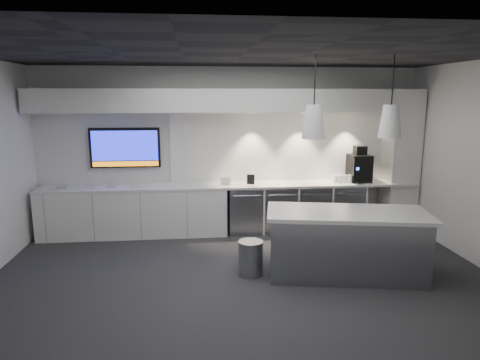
{
  "coord_description": "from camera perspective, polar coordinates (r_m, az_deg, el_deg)",
  "views": [
    {
      "loc": [
        -0.61,
        -5.41,
        2.49
      ],
      "look_at": [
        0.05,
        1.1,
        1.19
      ],
      "focal_mm": 32.0,
      "sensor_mm": 36.0,
      "label": 1
    }
  ],
  "objects": [
    {
      "name": "pendant_right",
      "position": [
        6.05,
        19.41,
        7.4
      ],
      "size": [
        0.31,
        0.31,
        1.14
      ],
      "color": "white",
      "rests_on": "ceiling"
    },
    {
      "name": "column",
      "position": [
        8.6,
        20.59,
        2.55
      ],
      "size": [
        0.55,
        0.55,
        2.6
      ],
      "primitive_type": "cube",
      "color": "white",
      "rests_on": "floor"
    },
    {
      "name": "coffee_machine",
      "position": [
        8.29,
        15.61,
        1.69
      ],
      "size": [
        0.38,
        0.55,
        0.67
      ],
      "rotation": [
        0.0,
        0.0,
        0.04
      ],
      "color": "black",
      "rests_on": "back_counter"
    },
    {
      "name": "fridge_unit_d",
      "position": [
        8.33,
        13.69,
        -3.45
      ],
      "size": [
        0.6,
        0.61,
        0.85
      ],
      "primitive_type": "cube",
      "color": "gray",
      "rests_on": "floor"
    },
    {
      "name": "soffit",
      "position": [
        7.64,
        -1.25,
        10.55
      ],
      "size": [
        6.9,
        0.6,
        0.4
      ],
      "primitive_type": "cube",
      "color": "white",
      "rests_on": "wall_back"
    },
    {
      "name": "fridge_unit_c",
      "position": [
        8.14,
        9.5,
        -3.62
      ],
      "size": [
        0.6,
        0.61,
        0.85
      ],
      "primitive_type": "cube",
      "color": "gray",
      "rests_on": "floor"
    },
    {
      "name": "floor",
      "position": [
        5.99,
        0.59,
        -13.34
      ],
      "size": [
        7.0,
        7.0,
        0.0
      ],
      "primitive_type": "plane",
      "color": "#2C2C2E",
      "rests_on": "ground"
    },
    {
      "name": "fridge_unit_a",
      "position": [
        7.91,
        0.64,
        -3.91
      ],
      "size": [
        0.6,
        0.61,
        0.85
      ],
      "primitive_type": "cube",
      "color": "gray",
      "rests_on": "floor"
    },
    {
      "name": "tray_c",
      "position": [
        7.88,
        -16.63,
        -0.8
      ],
      "size": [
        0.2,
        0.2,
        0.02
      ],
      "primitive_type": "cube",
      "rotation": [
        0.0,
        0.0,
        0.27
      ],
      "color": "#B4B4B4",
      "rests_on": "back_counter"
    },
    {
      "name": "sign_white",
      "position": [
        7.71,
        -1.92,
        -0.15
      ],
      "size": [
        0.18,
        0.07,
        0.14
      ],
      "primitive_type": "cube",
      "rotation": [
        0.0,
        0.0,
        -0.27
      ],
      "color": "silver",
      "rests_on": "back_counter"
    },
    {
      "name": "backsplash",
      "position": [
        8.15,
        7.08,
        4.52
      ],
      "size": [
        4.6,
        0.03,
        1.3
      ],
      "primitive_type": "cube",
      "color": "white",
      "rests_on": "wall_back"
    },
    {
      "name": "wall_tv",
      "position": [
        8.02,
        -15.06,
        4.18
      ],
      "size": [
        1.25,
        0.07,
        0.72
      ],
      "color": "black",
      "rests_on": "wall_back"
    },
    {
      "name": "cup_cluster",
      "position": [
        8.14,
        13.45,
        0.16
      ],
      "size": [
        0.35,
        0.17,
        0.14
      ],
      "primitive_type": null,
      "color": "white",
      "rests_on": "back_counter"
    },
    {
      "name": "tray_d",
      "position": [
        7.76,
        -13.59,
        -0.83
      ],
      "size": [
        0.2,
        0.2,
        0.02
      ],
      "primitive_type": "cube",
      "rotation": [
        0.0,
        0.0,
        0.28
      ],
      "color": "#B4B4B4",
      "rests_on": "back_counter"
    },
    {
      "name": "fridge_unit_b",
      "position": [
        8.0,
        5.13,
        -3.77
      ],
      "size": [
        0.6,
        0.61,
        0.85
      ],
      "primitive_type": "cube",
      "color": "gray",
      "rests_on": "floor"
    },
    {
      "name": "wall_front",
      "position": [
        3.14,
        5.78,
        -7.23
      ],
      "size": [
        7.0,
        0.0,
        7.0
      ],
      "primitive_type": "plane",
      "rotation": [
        -1.57,
        0.0,
        0.0
      ],
      "color": "silver",
      "rests_on": "floor"
    },
    {
      "name": "ceiling",
      "position": [
        5.47,
        0.65,
        16.58
      ],
      "size": [
        7.0,
        7.0,
        0.0
      ],
      "primitive_type": "plane",
      "rotation": [
        3.14,
        0.0,
        0.0
      ],
      "color": "black",
      "rests_on": "wall_back"
    },
    {
      "name": "island",
      "position": [
        6.18,
        13.97,
        -8.21
      ],
      "size": [
        2.33,
        1.33,
        0.93
      ],
      "rotation": [
        0.0,
        0.0,
        -0.19
      ],
      "color": "gray",
      "rests_on": "floor"
    },
    {
      "name": "left_base_cabinets",
      "position": [
        7.94,
        -13.89,
        -4.14
      ],
      "size": [
        3.3,
        0.63,
        0.86
      ],
      "primitive_type": "cube",
      "color": "white",
      "rests_on": "floor"
    },
    {
      "name": "back_counter",
      "position": [
        7.78,
        -1.18,
        -0.72
      ],
      "size": [
        6.8,
        0.65,
        0.04
      ],
      "primitive_type": "cube",
      "color": "silver",
      "rests_on": "left_base_cabinets"
    },
    {
      "name": "pendant_left",
      "position": [
        5.69,
        9.78,
        7.67
      ],
      "size": [
        0.31,
        0.31,
        1.14
      ],
      "color": "white",
      "rests_on": "ceiling"
    },
    {
      "name": "bin",
      "position": [
        6.1,
        1.43,
        -10.35
      ],
      "size": [
        0.46,
        0.46,
        0.49
      ],
      "primitive_type": "cylinder",
      "rotation": [
        0.0,
        0.0,
        -0.4
      ],
      "color": "gray",
      "rests_on": "floor"
    },
    {
      "name": "sign_black",
      "position": [
        7.77,
        1.45,
        0.09
      ],
      "size": [
        0.14,
        0.07,
        0.18
      ],
      "primitive_type": "cube",
      "rotation": [
        0.0,
        0.0,
        -0.35
      ],
      "color": "black",
      "rests_on": "back_counter"
    },
    {
      "name": "wall_back",
      "position": [
        8.0,
        -1.39,
        4.11
      ],
      "size": [
        7.0,
        0.0,
        7.0
      ],
      "primitive_type": "plane",
      "rotation": [
        1.57,
        0.0,
        0.0
      ],
      "color": "silver",
      "rests_on": "floor"
    },
    {
      "name": "tray_a",
      "position": [
        8.06,
        -22.62,
        -0.94
      ],
      "size": [
        0.18,
        0.18,
        0.02
      ],
      "primitive_type": "cube",
      "rotation": [
        0.0,
        0.0,
        0.13
      ],
      "color": "#B4B4B4",
      "rests_on": "back_counter"
    },
    {
      "name": "tray_b",
      "position": [
        7.91,
        -19.25,
        -0.91
      ],
      "size": [
        0.19,
        0.19,
        0.02
      ],
      "primitive_type": "cube",
      "rotation": [
        0.0,
        0.0,
        0.18
      ],
      "color": "#B4B4B4",
      "rests_on": "back_counter"
    }
  ]
}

